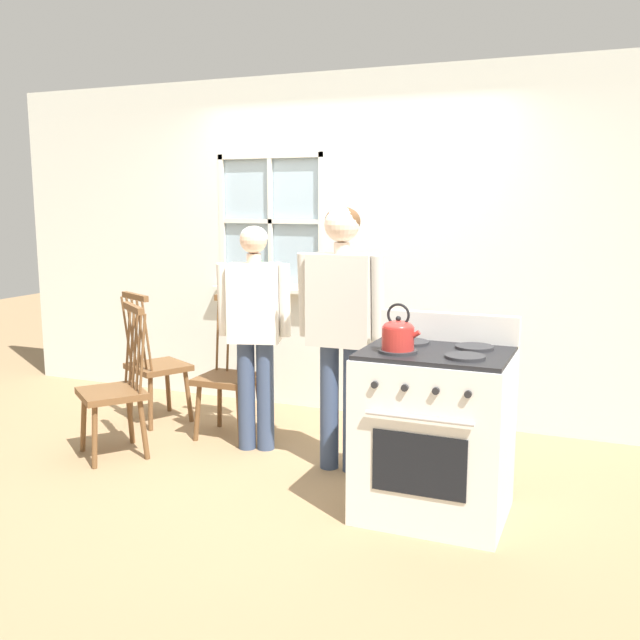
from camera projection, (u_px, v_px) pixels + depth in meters
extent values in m
plane|color=#937551|center=(274.00, 468.00, 4.61)|extent=(16.00, 16.00, 0.00)
cube|color=silver|center=(125.00, 241.00, 6.49)|extent=(2.03, 0.06, 2.70)
cube|color=silver|center=(545.00, 252.00, 5.10)|extent=(3.42, 0.06, 2.70)
cube|color=silver|center=(273.00, 345.00, 6.06)|extent=(0.95, 0.06, 0.99)
cube|color=silver|center=(270.00, 115.00, 5.75)|extent=(0.95, 0.06, 0.61)
cube|color=silver|center=(268.00, 290.00, 5.91)|extent=(1.01, 0.10, 0.03)
cube|color=#9EB7C6|center=(272.00, 221.00, 5.90)|extent=(0.89, 0.01, 1.04)
cube|color=silver|center=(270.00, 221.00, 5.87)|extent=(0.04, 0.02, 1.10)
cube|color=silver|center=(270.00, 221.00, 5.87)|extent=(0.95, 0.02, 0.04)
cube|color=silver|center=(222.00, 221.00, 6.05)|extent=(0.04, 0.03, 1.10)
cube|color=silver|center=(321.00, 222.00, 5.70)|extent=(0.04, 0.03, 1.10)
cube|color=silver|center=(270.00, 156.00, 5.79)|extent=(0.95, 0.03, 0.04)
cube|color=silver|center=(271.00, 285.00, 5.96)|extent=(0.95, 0.03, 0.04)
cube|color=brown|center=(229.00, 379.00, 5.17)|extent=(0.43, 0.41, 0.04)
cylinder|color=brown|center=(198.00, 413.00, 5.12)|extent=(0.06, 0.07, 0.41)
cylinder|color=brown|center=(239.00, 418.00, 5.00)|extent=(0.07, 0.06, 0.41)
cylinder|color=brown|center=(220.00, 401.00, 5.42)|extent=(0.07, 0.06, 0.41)
cylinder|color=brown|center=(260.00, 406.00, 5.29)|extent=(0.06, 0.07, 0.41)
cylinder|color=brown|center=(218.00, 336.00, 5.34)|extent=(0.02, 0.08, 0.55)
cylinder|color=brown|center=(228.00, 337.00, 5.31)|extent=(0.02, 0.08, 0.55)
cylinder|color=brown|center=(239.00, 338.00, 5.28)|extent=(0.02, 0.08, 0.55)
cylinder|color=brown|center=(250.00, 338.00, 5.25)|extent=(0.02, 0.08, 0.55)
cylinder|color=brown|center=(261.00, 339.00, 5.21)|extent=(0.02, 0.08, 0.55)
cube|color=brown|center=(238.00, 299.00, 5.23)|extent=(0.38, 0.05, 0.04)
cube|color=brown|center=(159.00, 367.00, 5.55)|extent=(0.56, 0.55, 0.04)
cylinder|color=brown|center=(188.00, 396.00, 5.56)|extent=(0.09, 0.06, 0.41)
cylinder|color=brown|center=(168.00, 387.00, 5.82)|extent=(0.06, 0.09, 0.41)
cylinder|color=brown|center=(151.00, 403.00, 5.36)|extent=(0.06, 0.09, 0.41)
cylinder|color=brown|center=(131.00, 394.00, 5.62)|extent=(0.09, 0.06, 0.41)
cylinder|color=brown|center=(147.00, 338.00, 5.26)|extent=(0.05, 0.08, 0.55)
cylinder|color=brown|center=(142.00, 336.00, 5.33)|extent=(0.05, 0.08, 0.55)
cylinder|color=brown|center=(137.00, 335.00, 5.40)|extent=(0.05, 0.08, 0.55)
cylinder|color=brown|center=(132.00, 333.00, 5.47)|extent=(0.05, 0.08, 0.55)
cylinder|color=brown|center=(127.00, 331.00, 5.54)|extent=(0.05, 0.08, 0.55)
cube|color=brown|center=(135.00, 297.00, 5.35)|extent=(0.35, 0.22, 0.04)
cube|color=brown|center=(112.00, 393.00, 4.78)|extent=(0.58, 0.57, 0.04)
cylinder|color=brown|center=(84.00, 423.00, 4.89)|extent=(0.09, 0.06, 0.41)
cylinder|color=brown|center=(95.00, 437.00, 4.60)|extent=(0.06, 0.09, 0.41)
cylinder|color=brown|center=(130.00, 416.00, 5.04)|extent=(0.06, 0.09, 0.41)
cylinder|color=brown|center=(144.00, 429.00, 4.75)|extent=(0.09, 0.06, 0.41)
cylinder|color=brown|center=(128.00, 346.00, 4.97)|extent=(0.06, 0.07, 0.55)
cylinder|color=brown|center=(131.00, 348.00, 4.90)|extent=(0.06, 0.07, 0.55)
cylinder|color=brown|center=(135.00, 351.00, 4.82)|extent=(0.06, 0.07, 0.55)
cylinder|color=brown|center=(139.00, 353.00, 4.74)|extent=(0.06, 0.07, 0.55)
cylinder|color=brown|center=(142.00, 356.00, 4.67)|extent=(0.06, 0.07, 0.55)
cube|color=brown|center=(133.00, 308.00, 4.77)|extent=(0.32, 0.26, 0.04)
cylinder|color=#384766|center=(246.00, 395.00, 4.93)|extent=(0.12, 0.12, 0.76)
cylinder|color=#384766|center=(265.00, 396.00, 4.92)|extent=(0.12, 0.12, 0.76)
cube|color=white|center=(254.00, 303.00, 4.82)|extent=(0.39, 0.30, 0.54)
cylinder|color=white|center=(223.00, 300.00, 4.81)|extent=(0.10, 0.13, 0.50)
cylinder|color=white|center=(285.00, 301.00, 4.77)|extent=(0.10, 0.13, 0.50)
cylinder|color=beige|center=(254.00, 258.00, 4.77)|extent=(0.10, 0.10, 0.06)
sphere|color=beige|center=(253.00, 240.00, 4.75)|extent=(0.18, 0.18, 0.18)
ellipsoid|color=silver|center=(254.00, 237.00, 4.76)|extent=(0.19, 0.19, 0.15)
cylinder|color=#384766|center=(329.00, 407.00, 4.56)|extent=(0.12, 0.12, 0.82)
cylinder|color=#384766|center=(352.00, 409.00, 4.51)|extent=(0.12, 0.12, 0.82)
cube|color=beige|center=(341.00, 300.00, 4.42)|extent=(0.41, 0.22, 0.57)
cylinder|color=beige|center=(304.00, 295.00, 4.48)|extent=(0.08, 0.11, 0.53)
cylinder|color=beige|center=(378.00, 299.00, 4.31)|extent=(0.08, 0.11, 0.53)
cylinder|color=beige|center=(342.00, 248.00, 4.37)|extent=(0.10, 0.10, 0.07)
sphere|color=beige|center=(342.00, 225.00, 4.34)|extent=(0.22, 0.22, 0.22)
ellipsoid|color=brown|center=(343.00, 221.00, 4.35)|extent=(0.22, 0.22, 0.18)
cube|color=white|center=(434.00, 436.00, 3.87)|extent=(0.79, 0.64, 0.90)
cube|color=black|center=(436.00, 353.00, 3.79)|extent=(0.77, 0.61, 0.02)
cylinder|color=#2D2D30|center=(398.00, 351.00, 3.74)|extent=(0.20, 0.20, 0.02)
cylinder|color=#2D2D30|center=(465.00, 357.00, 3.61)|extent=(0.20, 0.20, 0.02)
cylinder|color=#2D2D30|center=(411.00, 342.00, 3.98)|extent=(0.20, 0.20, 0.02)
cylinder|color=#2D2D30|center=(474.00, 347.00, 3.84)|extent=(0.20, 0.20, 0.02)
cube|color=white|center=(449.00, 327.00, 4.04)|extent=(0.79, 0.06, 0.16)
cube|color=black|center=(419.00, 465.00, 3.58)|extent=(0.49, 0.01, 0.32)
cylinder|color=silver|center=(419.00, 418.00, 3.52)|extent=(0.55, 0.02, 0.02)
cylinder|color=#232326|center=(375.00, 385.00, 3.60)|extent=(0.04, 0.02, 0.04)
cylinder|color=#232326|center=(405.00, 388.00, 3.54)|extent=(0.04, 0.02, 0.04)
cylinder|color=#232326|center=(436.00, 391.00, 3.48)|extent=(0.04, 0.02, 0.04)
cylinder|color=#232326|center=(468.00, 394.00, 3.42)|extent=(0.04, 0.02, 0.04)
cylinder|color=red|center=(398.00, 338.00, 3.73)|extent=(0.17, 0.17, 0.12)
ellipsoid|color=red|center=(398.00, 327.00, 3.72)|extent=(0.16, 0.16, 0.07)
sphere|color=black|center=(398.00, 319.00, 3.71)|extent=(0.03, 0.03, 0.03)
cylinder|color=red|center=(413.00, 336.00, 3.70)|extent=(0.08, 0.03, 0.07)
torus|color=black|center=(398.00, 315.00, 3.71)|extent=(0.12, 0.01, 0.12)
cylinder|color=beige|center=(262.00, 283.00, 5.91)|extent=(0.14, 0.14, 0.09)
cylinder|color=#33261C|center=(262.00, 279.00, 5.91)|extent=(0.13, 0.13, 0.01)
cone|color=#2D7038|center=(264.00, 269.00, 5.89)|extent=(0.06, 0.04, 0.15)
cone|color=#2D7038|center=(263.00, 274.00, 5.92)|extent=(0.04, 0.05, 0.07)
cone|color=#2D7038|center=(260.00, 269.00, 5.91)|extent=(0.07, 0.06, 0.14)
cone|color=#2D7038|center=(259.00, 270.00, 5.90)|extent=(0.05, 0.04, 0.13)
cone|color=#2D7038|center=(260.00, 274.00, 5.88)|extent=(0.04, 0.05, 0.08)
cone|color=#2D7038|center=(263.00, 269.00, 5.87)|extent=(0.07, 0.06, 0.16)
cube|color=maroon|center=(244.00, 318.00, 5.34)|extent=(0.22, 0.09, 0.26)
torus|color=maroon|center=(239.00, 297.00, 5.24)|extent=(0.13, 0.13, 0.01)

